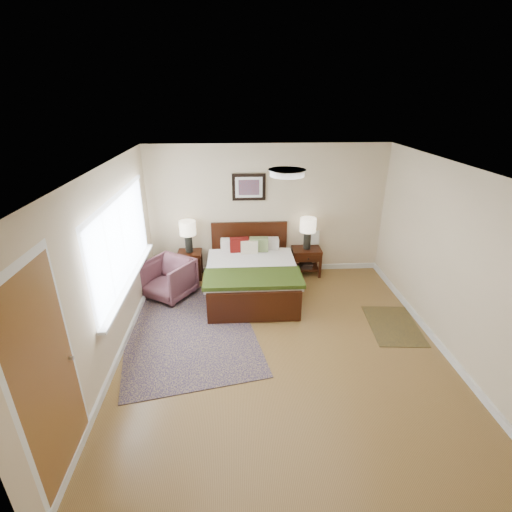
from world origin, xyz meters
The scene contains 18 objects.
floor centered at (0.00, 0.00, 0.00)m, with size 5.00×5.00×0.00m, color brown.
back_wall centered at (0.00, 2.50, 1.25)m, with size 4.50×0.04×2.50m, color beige.
front_wall centered at (0.00, -2.50, 1.25)m, with size 4.50×0.04×2.50m, color beige.
left_wall centered at (-2.25, 0.00, 1.25)m, with size 0.04×5.00×2.50m, color beige.
right_wall centered at (2.25, 0.00, 1.25)m, with size 0.04×5.00×2.50m, color beige.
ceiling centered at (0.00, 0.00, 2.50)m, with size 4.50×5.00×0.02m, color white.
window centered at (-2.20, 0.70, 1.38)m, with size 0.11×2.72×1.32m.
door centered at (-2.23, -1.75, 1.07)m, with size 0.06×1.00×2.18m.
ceil_fixture centered at (0.00, 0.00, 2.47)m, with size 0.44×0.44×0.08m.
bed centered at (-0.35, 1.56, 0.48)m, with size 1.58×1.90×1.03m.
wall_art centered at (-0.35, 2.47, 1.72)m, with size 0.62×0.05×0.50m.
nightstand_left centered at (-1.50, 2.25, 0.41)m, with size 0.45×0.40×0.53m.
nightstand_right centered at (0.76, 2.26, 0.34)m, with size 0.55×0.41×0.55m.
lamp_left centered at (-1.50, 2.27, 0.95)m, with size 0.30×0.30×0.61m.
lamp_right centered at (0.76, 2.27, 0.97)m, with size 0.30×0.30×0.61m.
armchair centered at (-1.80, 1.54, 0.34)m, with size 0.74×0.76×0.69m, color brown.
rug_persian centered at (-1.35, 0.48, 0.01)m, with size 1.87×2.64×0.01m, color #0F0B38.
rug_navy centered at (1.80, 0.40, 0.01)m, with size 0.73×1.09×0.01m, color black.
Camera 1 is at (-0.61, -4.30, 3.30)m, focal length 26.00 mm.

